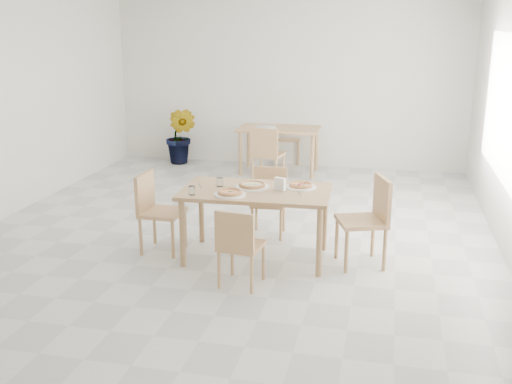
% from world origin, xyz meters
% --- Properties ---
extents(room, '(7.28, 7.00, 7.00)m').
position_xyz_m(room, '(2.98, 0.30, 1.50)').
color(room, silver).
rests_on(room, ground).
extents(main_table, '(1.56, 0.93, 0.75)m').
position_xyz_m(main_table, '(0.43, -0.83, 0.67)').
color(main_table, tan).
rests_on(main_table, ground).
extents(chair_south, '(0.42, 0.42, 0.77)m').
position_xyz_m(chair_south, '(0.43, -1.58, 0.45)').
color(chair_south, tan).
rests_on(chair_south, ground).
extents(chair_north, '(0.41, 0.41, 0.78)m').
position_xyz_m(chair_north, '(0.41, -0.05, 0.45)').
color(chair_north, tan).
rests_on(chair_north, ground).
extents(chair_west, '(0.44, 0.44, 0.86)m').
position_xyz_m(chair_west, '(-0.68, -0.86, 0.50)').
color(chair_west, tan).
rests_on(chair_west, ground).
extents(chair_east, '(0.58, 0.58, 0.92)m').
position_xyz_m(chair_east, '(1.59, -0.74, 0.54)').
color(chair_east, tan).
rests_on(chair_east, ground).
extents(plate_margherita, '(0.32, 0.32, 0.02)m').
position_xyz_m(plate_margherita, '(0.22, -1.09, 0.76)').
color(plate_margherita, white).
rests_on(plate_margherita, main_table).
extents(plate_mushroom, '(0.35, 0.35, 0.02)m').
position_xyz_m(plate_mushroom, '(0.37, -0.77, 0.76)').
color(plate_mushroom, white).
rests_on(plate_mushroom, main_table).
extents(plate_pepperoni, '(0.32, 0.32, 0.02)m').
position_xyz_m(plate_pepperoni, '(0.87, -0.66, 0.76)').
color(plate_pepperoni, white).
rests_on(plate_pepperoni, main_table).
extents(pizza_margherita, '(0.32, 0.32, 0.03)m').
position_xyz_m(pizza_margherita, '(0.22, -1.09, 0.78)').
color(pizza_margherita, tan).
rests_on(pizza_margherita, plate_margherita).
extents(pizza_mushroom, '(0.36, 0.36, 0.03)m').
position_xyz_m(pizza_mushroom, '(0.37, -0.77, 0.78)').
color(pizza_mushroom, tan).
rests_on(pizza_mushroom, plate_mushroom).
extents(pizza_pepperoni, '(0.27, 0.27, 0.03)m').
position_xyz_m(pizza_pepperoni, '(0.87, -0.66, 0.78)').
color(pizza_pepperoni, tan).
rests_on(pizza_pepperoni, plate_pepperoni).
extents(tumbler_a, '(0.07, 0.07, 0.09)m').
position_xyz_m(tumbler_a, '(0.03, -0.79, 0.80)').
color(tumbler_a, white).
rests_on(tumbler_a, main_table).
extents(tumbler_b, '(0.07, 0.07, 0.09)m').
position_xyz_m(tumbler_b, '(-0.16, -1.15, 0.79)').
color(tumbler_b, white).
rests_on(tumbler_b, main_table).
extents(napkin_holder, '(0.14, 0.10, 0.14)m').
position_xyz_m(napkin_holder, '(0.68, -0.83, 0.82)').
color(napkin_holder, silver).
rests_on(napkin_holder, main_table).
extents(fork_a, '(0.09, 0.16, 0.01)m').
position_xyz_m(fork_a, '(-0.17, -0.84, 0.75)').
color(fork_a, silver).
rests_on(fork_a, main_table).
extents(fork_b, '(0.07, 0.16, 0.01)m').
position_xyz_m(fork_b, '(0.91, -0.92, 0.75)').
color(fork_b, silver).
rests_on(fork_b, main_table).
extents(second_table, '(1.32, 0.77, 0.75)m').
position_xyz_m(second_table, '(-0.03, 2.90, 0.65)').
color(second_table, tan).
rests_on(second_table, ground).
extents(chair_back_s, '(0.49, 0.49, 0.88)m').
position_xyz_m(chair_back_s, '(-0.08, 2.13, 0.51)').
color(chair_back_s, tan).
rests_on(chair_back_s, ground).
extents(chair_back_n, '(0.48, 0.48, 0.88)m').
position_xyz_m(chair_back_n, '(-0.01, 3.69, 0.51)').
color(chair_back_n, tan).
rests_on(chair_back_n, ground).
extents(plate_empty, '(0.32, 0.32, 0.02)m').
position_xyz_m(plate_empty, '(-0.24, 2.86, 0.76)').
color(plate_empty, white).
rests_on(plate_empty, second_table).
extents(potted_plant, '(0.62, 0.53, 0.99)m').
position_xyz_m(potted_plant, '(-1.82, 3.15, 0.49)').
color(potted_plant, '#1B5B1C').
rests_on(potted_plant, ground).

